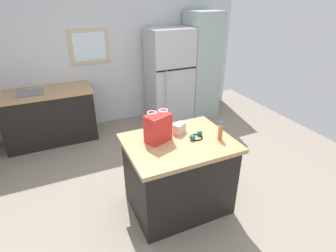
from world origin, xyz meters
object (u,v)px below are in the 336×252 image
refrigerator (169,76)px  bottle (220,132)px  ear_defenders (196,136)px  tall_cabinet (201,66)px  shopping_bag (158,128)px  kitchen_island (178,174)px  small_box (179,128)px

refrigerator → bottle: size_ratio=8.13×
bottle → ear_defenders: size_ratio=1.12×
tall_cabinet → shopping_bag: (-1.88, -2.24, 0.04)m
tall_cabinet → bottle: 2.80m
refrigerator → shopping_bag: bearing=-117.3°
refrigerator → bottle: 2.56m
kitchen_island → refrigerator: 2.58m
kitchen_island → shopping_bag: (-0.20, 0.11, 0.61)m
shopping_bag → small_box: size_ratio=2.34×
bottle → small_box: bearing=136.8°
kitchen_island → shopping_bag: bearing=151.2°
tall_cabinet → small_box: 2.70m
tall_cabinet → ear_defenders: bearing=-121.7°
ear_defenders → shopping_bag: bearing=163.5°
bottle → tall_cabinet: bearing=63.6°
small_box → tall_cabinet: bearing=54.0°
kitchen_island → tall_cabinet: (1.67, 2.35, 0.57)m
small_box → refrigerator: bearing=68.3°
kitchen_island → small_box: small_box is taller
refrigerator → bottle: refrigerator is taller
tall_cabinet → bottle: size_ratio=9.33×
shopping_bag → bottle: size_ratio=1.62×
small_box → bottle: bearing=-43.2°
kitchen_island → shopping_bag: 0.66m
kitchen_island → tall_cabinet: 2.94m
small_box → kitchen_island: bearing=-116.2°
tall_cabinet → small_box: (-1.59, -2.18, -0.06)m
bottle → ear_defenders: 0.27m
kitchen_island → bottle: bearing=-19.4°
ear_defenders → small_box: bearing=124.1°
kitchen_island → shopping_bag: size_ratio=3.30×
ear_defenders → kitchen_island: bearing=177.3°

